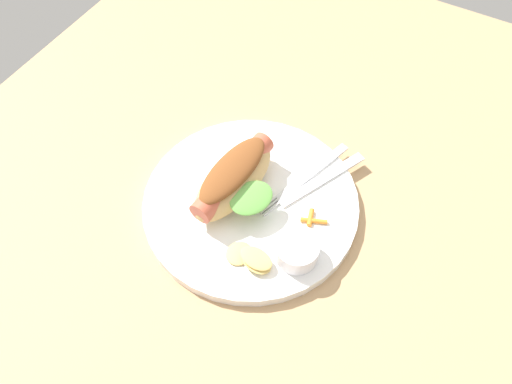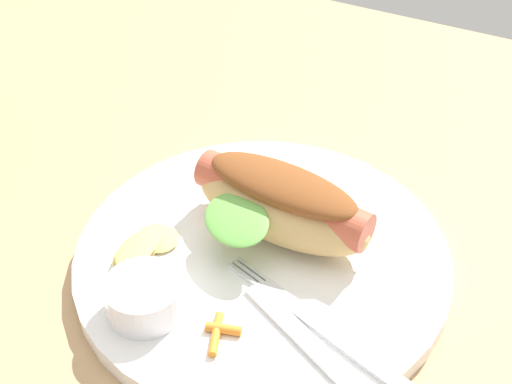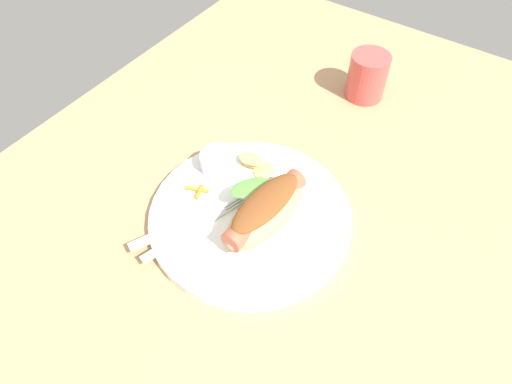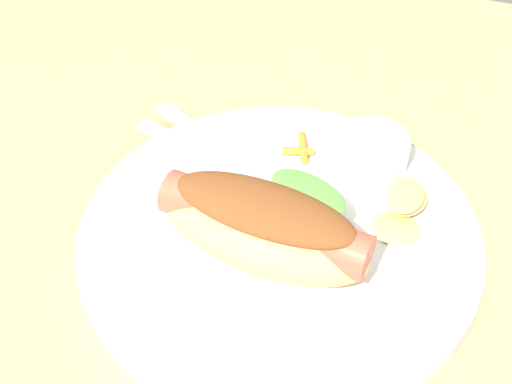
% 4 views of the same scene
% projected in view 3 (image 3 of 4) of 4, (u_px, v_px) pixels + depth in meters
% --- Properties ---
extents(ground_plane, '(1.20, 0.90, 0.02)m').
position_uv_depth(ground_plane, '(274.00, 221.00, 0.69)').
color(ground_plane, tan).
extents(plate, '(0.29, 0.29, 0.02)m').
position_uv_depth(plate, '(250.00, 216.00, 0.68)').
color(plate, white).
rests_on(plate, ground_plane).
extents(hot_dog, '(0.16, 0.11, 0.06)m').
position_uv_depth(hot_dog, '(265.00, 210.00, 0.64)').
color(hot_dog, tan).
rests_on(hot_dog, plate).
extents(sauce_ramekin, '(0.06, 0.06, 0.03)m').
position_uv_depth(sauce_ramekin, '(218.00, 161.00, 0.72)').
color(sauce_ramekin, white).
rests_on(sauce_ramekin, plate).
extents(fork, '(0.16, 0.06, 0.00)m').
position_uv_depth(fork, '(193.00, 230.00, 0.65)').
color(fork, silver).
rests_on(fork, plate).
extents(knife, '(0.14, 0.08, 0.00)m').
position_uv_depth(knife, '(178.00, 226.00, 0.65)').
color(knife, silver).
rests_on(knife, plate).
extents(chips_pile, '(0.04, 0.07, 0.02)m').
position_uv_depth(chips_pile, '(256.00, 163.00, 0.72)').
color(chips_pile, '#DFBF68').
rests_on(chips_pile, plate).
extents(carrot_garnish, '(0.03, 0.03, 0.01)m').
position_uv_depth(carrot_garnish, '(198.00, 191.00, 0.69)').
color(carrot_garnish, orange).
rests_on(carrot_garnish, plate).
extents(drinking_cup, '(0.07, 0.07, 0.08)m').
position_uv_depth(drinking_cup, '(367.00, 76.00, 0.83)').
color(drinking_cup, '#D84C47').
rests_on(drinking_cup, ground_plane).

